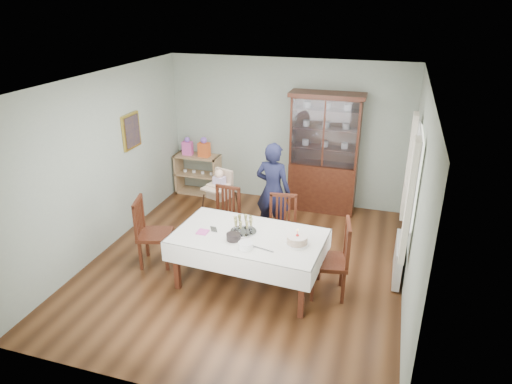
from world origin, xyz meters
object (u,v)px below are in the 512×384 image
at_px(gift_bag_orange, 204,148).
at_px(china_cabinet, 324,152).
at_px(dining_table, 249,259).
at_px(chair_end_right, 329,273).
at_px(woman, 273,191).
at_px(champagne_tray, 243,228).
at_px(chair_far_right, 281,239).
at_px(sideboard, 198,174).
at_px(chair_far_left, 224,230).
at_px(high_chair, 220,204).
at_px(birthday_cake, 297,240).
at_px(gift_bag_pink, 187,147).
at_px(chair_end_left, 155,245).

bearing_deg(gift_bag_orange, china_cabinet, -0.04).
relative_size(dining_table, chair_end_right, 1.94).
height_order(woman, champagne_tray, woman).
bearing_deg(woman, gift_bag_orange, -28.04).
distance_m(chair_far_right, champagne_tray, 1.01).
bearing_deg(sideboard, dining_table, -54.40).
relative_size(woman, champagne_tray, 4.49).
relative_size(dining_table, chair_far_left, 2.15).
bearing_deg(high_chair, birthday_cake, -24.98).
bearing_deg(chair_far_right, champagne_tray, -122.41).
xyz_separation_m(champagne_tray, gift_bag_pink, (-2.05, 2.65, 0.13)).
height_order(dining_table, woman, woman).
bearing_deg(chair_end_right, woman, -149.94).
bearing_deg(woman, chair_end_left, 51.27).
bearing_deg(gift_bag_pink, sideboard, 6.13).
bearing_deg(chair_end_left, sideboard, -5.76).
xyz_separation_m(chair_end_right, champagne_tray, (-1.18, -0.04, 0.51)).
bearing_deg(sideboard, chair_far_right, -40.66).
relative_size(chair_far_left, gift_bag_orange, 2.47).
distance_m(dining_table, sideboard, 3.36).
bearing_deg(sideboard, gift_bag_pink, -173.87).
relative_size(sideboard, chair_far_left, 0.93).
height_order(china_cabinet, gift_bag_pink, china_cabinet).
bearing_deg(china_cabinet, birthday_cake, -87.50).
height_order(china_cabinet, birthday_cake, china_cabinet).
bearing_deg(chair_end_left, champagne_tray, -107.32).
height_order(high_chair, birthday_cake, high_chair).
distance_m(chair_end_left, gift_bag_pink, 2.77).
distance_m(high_chair, champagne_tray, 1.75).
xyz_separation_m(sideboard, chair_end_left, (0.46, -2.63, -0.09)).
height_order(sideboard, woman, woman).
bearing_deg(champagne_tray, chair_far_right, 66.38).
relative_size(chair_far_right, chair_end_left, 0.93).
xyz_separation_m(china_cabinet, chair_end_right, (0.54, -2.61, -0.80)).
relative_size(dining_table, chair_far_right, 2.15).
height_order(china_cabinet, chair_end_left, china_cabinet).
height_order(sideboard, chair_end_right, chair_end_right).
bearing_deg(champagne_tray, woman, 88.49).
bearing_deg(chair_far_left, birthday_cake, -29.51).
bearing_deg(birthday_cake, dining_table, 176.85).
relative_size(birthday_cake, gift_bag_pink, 0.86).
relative_size(high_chair, champagne_tray, 2.92).
bearing_deg(birthday_cake, china_cabinet, 92.50).
height_order(chair_far_right, gift_bag_pink, gift_bag_pink).
height_order(chair_far_right, chair_end_left, chair_end_left).
bearing_deg(chair_far_right, gift_bag_pink, 133.14).
relative_size(woman, high_chair, 1.54).
bearing_deg(champagne_tray, high_chair, 122.13).
bearing_deg(sideboard, high_chair, -52.26).
xyz_separation_m(china_cabinet, chair_far_left, (-1.24, -1.83, -0.84)).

